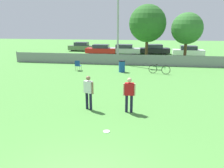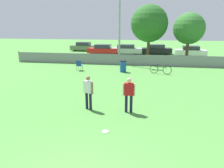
# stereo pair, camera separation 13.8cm
# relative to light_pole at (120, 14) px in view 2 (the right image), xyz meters

# --- Properties ---
(fence_backline) EXTENTS (25.68, 0.07, 1.21)m
(fence_backline) POSITION_rel_light_pole_xyz_m (1.56, -0.60, -4.51)
(fence_backline) COLOR gray
(fence_backline) RESTS_ON ground_plane
(light_pole) EXTENTS (0.90, 0.36, 8.59)m
(light_pole) POSITION_rel_light_pole_xyz_m (0.00, 0.00, 0.00)
(light_pole) COLOR #9E9EA3
(light_pole) RESTS_ON ground_plane
(tree_near_pole) EXTENTS (4.10, 4.10, 6.23)m
(tree_near_pole) POSITION_rel_light_pole_xyz_m (2.96, 2.58, -0.89)
(tree_near_pole) COLOR brown
(tree_near_pole) RESTS_ON ground_plane
(tree_far_right) EXTENTS (3.38, 3.38, 5.34)m
(tree_far_right) POSITION_rel_light_pole_xyz_m (7.22, 2.60, -1.42)
(tree_far_right) COLOR brown
(tree_far_right) RESTS_ON ground_plane
(player_defender_red) EXTENTS (0.57, 0.24, 1.65)m
(player_defender_red) POSITION_rel_light_pole_xyz_m (2.38, -13.27, -4.10)
(player_defender_red) COLOR #191933
(player_defender_red) RESTS_ON ground_plane
(player_receiver_white) EXTENTS (0.53, 0.36, 1.65)m
(player_receiver_white) POSITION_rel_light_pole_xyz_m (0.45, -13.22, -4.10)
(player_receiver_white) COLOR #191933
(player_receiver_white) RESTS_ON ground_plane
(frisbee_disc) EXTENTS (0.25, 0.25, 0.03)m
(frisbee_disc) POSITION_rel_light_pole_xyz_m (1.72, -15.37, -5.04)
(frisbee_disc) COLOR white
(frisbee_disc) RESTS_ON ground_plane
(folding_chair_sideline) EXTENTS (0.48, 0.48, 0.93)m
(folding_chair_sideline) POSITION_rel_light_pole_xyz_m (-3.01, -4.23, -4.53)
(folding_chair_sideline) COLOR #333338
(folding_chair_sideline) RESTS_ON ground_plane
(bicycle_sideline) EXTENTS (1.79, 0.56, 0.79)m
(bicycle_sideline) POSITION_rel_light_pole_xyz_m (4.14, -4.35, -4.68)
(bicycle_sideline) COLOR black
(bicycle_sideline) RESTS_ON ground_plane
(trash_bin) EXTENTS (0.56, 0.56, 1.02)m
(trash_bin) POSITION_rel_light_pole_xyz_m (0.95, -4.16, -4.54)
(trash_bin) COLOR #194C99
(trash_bin) RESTS_ON ground_plane
(parked_car_olive) EXTENTS (4.07, 1.76, 1.41)m
(parked_car_olive) POSITION_rel_light_pole_xyz_m (-7.45, 11.33, -4.38)
(parked_car_olive) COLOR black
(parked_car_olive) RESTS_ON ground_plane
(parked_car_red) EXTENTS (4.28, 1.89, 1.37)m
(parked_car_red) POSITION_rel_light_pole_xyz_m (-3.50, 7.90, -4.39)
(parked_car_red) COLOR black
(parked_car_red) RESTS_ON ground_plane
(parked_car_silver) EXTENTS (4.53, 1.83, 1.38)m
(parked_car_silver) POSITION_rel_light_pole_xyz_m (-0.21, 8.30, -4.38)
(parked_car_silver) COLOR black
(parked_car_silver) RESTS_ON ground_plane
(parked_car_dark) EXTENTS (4.39, 2.11, 1.37)m
(parked_car_dark) POSITION_rel_light_pole_xyz_m (4.00, 9.26, -4.40)
(parked_car_dark) COLOR black
(parked_car_dark) RESTS_ON ground_plane
(parked_car_white) EXTENTS (4.04, 1.87, 1.37)m
(parked_car_white) POSITION_rel_light_pole_xyz_m (8.42, 7.64, -4.39)
(parked_car_white) COLOR black
(parked_car_white) RESTS_ON ground_plane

